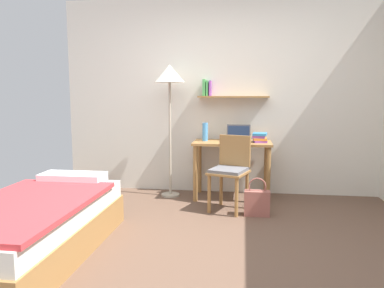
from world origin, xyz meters
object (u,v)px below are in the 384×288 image
(water_bottle, at_px, (205,132))
(handbag, at_px, (257,202))
(desk, at_px, (232,153))
(standing_lamp, at_px, (170,81))
(laptop, at_px, (238,137))
(book_stack, at_px, (260,138))
(desk_chair, at_px, (230,168))
(bed, at_px, (34,227))

(water_bottle, relative_size, handbag, 0.55)
(desk, relative_size, standing_lamp, 0.58)
(laptop, relative_size, book_stack, 1.36)
(standing_lamp, bearing_deg, handbag, -31.45)
(handbag, bearing_deg, standing_lamp, 148.55)
(standing_lamp, bearing_deg, desk_chair, -31.06)
(book_stack, bearing_deg, water_bottle, 177.21)
(water_bottle, bearing_deg, laptop, -2.13)
(bed, relative_size, handbag, 4.43)
(standing_lamp, height_order, laptop, standing_lamp)
(desk_chair, xyz_separation_m, laptop, (0.08, 0.51, 0.30))
(desk, distance_m, water_bottle, 0.44)
(standing_lamp, bearing_deg, desk, 0.89)
(bed, xyz_separation_m, handbag, (1.86, 1.29, -0.09))
(water_bottle, relative_size, book_stack, 1.05)
(desk_chair, bearing_deg, standing_lamp, 148.94)
(desk_chair, distance_m, water_bottle, 0.73)
(desk, bearing_deg, desk_chair, -90.20)
(standing_lamp, xyz_separation_m, handbag, (1.10, -0.67, -1.34))
(bed, bearing_deg, book_stack, 46.14)
(water_bottle, bearing_deg, desk_chair, -56.48)
(desk, bearing_deg, standing_lamp, -179.11)
(desk, height_order, laptop, laptop)
(water_bottle, bearing_deg, handbag, -47.86)
(laptop, bearing_deg, handbag, -72.47)
(laptop, bearing_deg, desk_chair, -98.82)
(desk, relative_size, handbag, 2.32)
(standing_lamp, xyz_separation_m, water_bottle, (0.45, 0.04, -0.64))
(desk, height_order, water_bottle, water_bottle)
(laptop, xyz_separation_m, handbag, (0.22, -0.70, -0.64))
(desk, bearing_deg, bed, -128.20)
(bed, distance_m, book_stack, 2.79)
(book_stack, bearing_deg, desk_chair, -124.89)
(bed, height_order, water_bottle, water_bottle)
(desk_chair, height_order, water_bottle, water_bottle)
(handbag, bearing_deg, desk, 113.57)
(desk_chair, xyz_separation_m, book_stack, (0.34, 0.49, 0.31))
(book_stack, height_order, handbag, book_stack)
(standing_lamp, xyz_separation_m, laptop, (0.88, 0.03, -0.71))
(bed, height_order, handbag, bed)
(bed, xyz_separation_m, water_bottle, (1.20, 2.01, 0.61))
(laptop, height_order, water_bottle, water_bottle)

